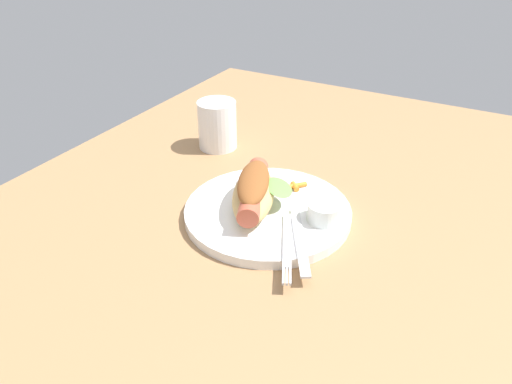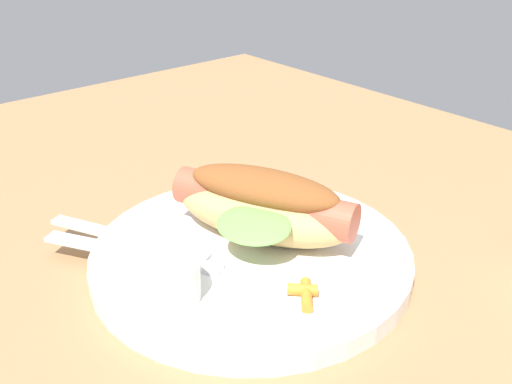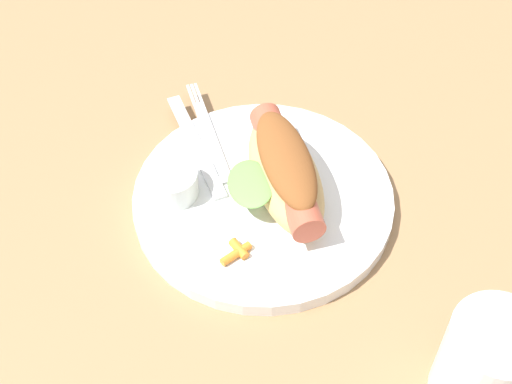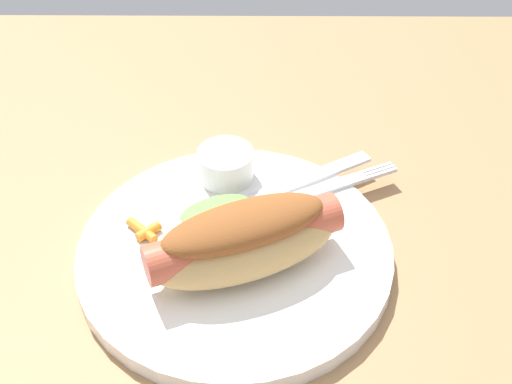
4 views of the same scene
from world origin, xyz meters
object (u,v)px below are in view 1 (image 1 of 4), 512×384
Objects in this scene: carrot_garnish at (296,186)px; plate at (268,212)px; knife at (300,240)px; fork at (287,245)px; hot_dog at (254,191)px; drinking_cup at (217,125)px; sauce_ramekin at (324,212)px.

plate is at bearing -10.43° from carrot_garnish.
fork is at bearing -59.74° from knife.
hot_dog is (0.83, -2.01, 3.79)cm from plate.
fork is at bearing 20.08° from carrot_garnish.
plate is 4.37cm from hot_dog.
knife is at bearing 51.05° from drinking_cup.
sauce_ramekin is 33.73cm from drinking_cup.
drinking_cup is at bearing -157.66° from hot_dog.
knife is (6.60, -0.99, -1.28)cm from sauce_ramekin.
fork is (6.62, 8.93, -2.79)cm from hot_dog.
plate is 27.17cm from drinking_cup.
fork is at bearing 47.68° from drinking_cup.
sauce_ramekin reaches higher than knife.
sauce_ramekin is 0.36× the size of fork.
drinking_cup is at bearing -159.05° from knife.
plate is 1.67× the size of knife.
sauce_ramekin is at bearing 60.88° from drinking_cup.
sauce_ramekin is 0.33× the size of knife.
plate is 5.11× the size of sauce_ramekin.
drinking_cup reaches higher than sauce_ramekin.
drinking_cup is at bearing -114.21° from carrot_garnish.
sauce_ramekin is at bearing 141.41° from knife.
sauce_ramekin reaches higher than plate.
hot_dog is 3.28× the size of sauce_ramekin.
hot_dog is at bearing -67.66° from plate.
knife is (4.70, 10.02, -2.81)cm from hot_dog.
hot_dog is 5.34× the size of carrot_garnish.
plate is at bearing -162.32° from fork.
carrot_garnish is (-8.47, 3.42, -2.57)cm from hot_dog.
plate is at bearing 89.48° from hot_dog.
knife is at bearing -8.49° from sauce_ramekin.
fork reaches higher than plate.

